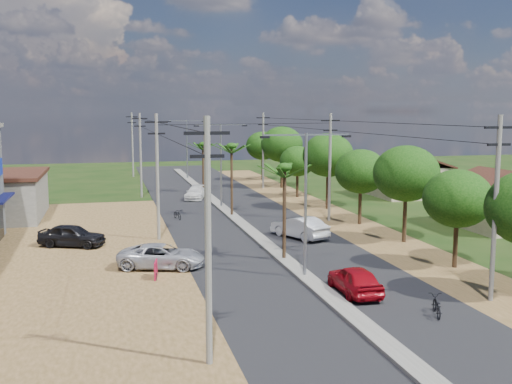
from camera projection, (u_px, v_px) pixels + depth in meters
ground at (305, 278)px, 33.08m from camera, size 160.00×160.00×0.00m
road at (245, 227)px, 47.50m from camera, size 12.00×110.00×0.04m
median at (237, 220)px, 50.38m from camera, size 1.00×90.00×0.18m
dirt_lot_west at (35, 259)px, 37.20m from camera, size 18.00×46.00×0.04m
dirt_shoulder_east at (345, 222)px, 49.53m from camera, size 5.00×90.00×0.03m
house_east_near at (506, 198)px, 47.14m from camera, size 7.60×7.50×4.60m
house_east_far at (407, 174)px, 64.69m from camera, size 7.60×7.50×4.60m
tree_east_b at (458, 199)px, 34.74m from camera, size 4.00×4.00×5.83m
tree_east_c at (406, 174)px, 41.47m from camera, size 4.60×4.60×6.83m
tree_east_d at (361, 171)px, 48.20m from camera, size 4.20×4.20×6.13m
tree_east_e at (328, 155)px, 55.85m from camera, size 4.80×4.80×7.14m
tree_east_f at (297, 161)px, 63.61m from camera, size 3.80×3.80×5.52m
tree_east_g at (282, 144)px, 71.26m from camera, size 5.00×5.00×7.38m
tree_east_h at (263, 146)px, 78.97m from camera, size 4.40×4.40×6.52m
palm_median_near at (285, 171)px, 36.18m from camera, size 2.00×2.00×6.15m
palm_median_mid at (232, 149)px, 51.53m from camera, size 2.00×2.00×6.55m
palm_median_far at (203, 146)px, 67.00m from camera, size 2.00×2.00×5.85m
streetlight_near at (306, 192)px, 32.44m from camera, size 5.10×0.18×8.00m
streetlight_mid at (221, 158)px, 56.49m from camera, size 5.10×0.18×8.00m
streetlight_far at (187, 144)px, 80.54m from camera, size 5.10×0.18×8.00m
utility_pole_w_a at (208, 236)px, 21.15m from camera, size 1.60×0.24×9.00m
utility_pole_w_b at (157, 174)px, 42.32m from camera, size 1.60×0.24×9.00m
utility_pole_w_c at (141, 153)px, 63.48m from camera, size 1.60×0.24×9.00m
utility_pole_w_d at (132, 143)px, 83.68m from camera, size 1.60×0.24×9.00m
utility_pole_e_a at (496, 204)px, 28.45m from camera, size 1.60×0.24×9.00m
utility_pole_e_b at (330, 165)px, 49.62m from camera, size 1.60×0.24×9.00m
utility_pole_e_c at (263, 149)px, 70.78m from camera, size 1.60×0.24×9.00m
car_red_near at (355, 280)px, 30.06m from camera, size 1.74×4.21×1.43m
car_silver_mid at (299, 228)px, 43.25m from camera, size 3.46×5.04×1.57m
car_white_far at (196, 193)px, 62.52m from camera, size 3.09×4.79×1.29m
car_parked_silver at (161, 257)px, 35.03m from camera, size 5.48×3.64×1.40m
car_parked_dark at (72, 236)px, 40.57m from camera, size 4.83×3.40×1.53m
moto_rider_east at (436, 306)px, 26.86m from camera, size 1.17×1.83×0.91m
moto_rider_west_a at (177, 215)px, 50.90m from camera, size 0.96×1.71×0.85m
moto_rider_west_b at (194, 190)px, 66.77m from camera, size 0.70×1.53×0.89m
roadside_sign at (156, 270)px, 32.86m from camera, size 0.28×1.20×1.00m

